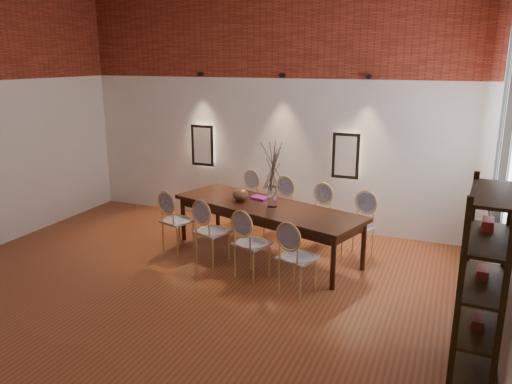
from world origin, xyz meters
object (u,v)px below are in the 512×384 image
at_px(chair_near_b, 212,231).
at_px(chair_far_b, 278,208).
at_px(chair_near_a, 178,221).
at_px(chair_near_d, 298,257).
at_px(chair_far_d, 358,227).
at_px(dining_table, 266,230).
at_px(chair_far_a, 244,200).
at_px(chair_near_c, 252,243).
at_px(chair_far_c, 316,216).
at_px(bowl, 240,195).
at_px(shelving_rack, 482,283).
at_px(vase, 272,197).
at_px(book, 260,198).

bearing_deg(chair_near_b, chair_far_b, 90.00).
height_order(chair_near_a, chair_near_d, same).
distance_m(chair_near_d, chair_far_d, 1.50).
distance_m(dining_table, chair_far_a, 1.34).
distance_m(chair_near_c, chair_near_d, 0.73).
bearing_deg(chair_far_d, chair_near_c, 63.99).
xyz_separation_m(chair_far_a, chair_far_c, (1.40, -0.45, 0.00)).
distance_m(chair_far_b, bowl, 0.89).
height_order(chair_far_c, shelving_rack, shelving_rack).
distance_m(chair_near_d, bowl, 1.75).
height_order(vase, book, vase).
xyz_separation_m(chair_far_a, vase, (0.92, -1.08, 0.43)).
bearing_deg(chair_near_b, chair_far_d, 45.70).
height_order(chair_near_c, chair_far_d, same).
distance_m(dining_table, vase, 0.54).
bearing_deg(chair_far_a, vase, 148.14).
bearing_deg(chair_far_c, vase, 71.08).
xyz_separation_m(dining_table, book, (-0.21, 0.29, 0.39)).
bearing_deg(dining_table, book, 144.42).
bearing_deg(book, chair_near_d, -52.35).
bearing_deg(bowl, chair_near_c, -57.97).
height_order(chair_far_d, shelving_rack, shelving_rack).
xyz_separation_m(chair_near_c, shelving_rack, (2.70, -1.17, 0.43)).
xyz_separation_m(chair_far_a, chair_far_b, (0.70, -0.22, 0.00)).
distance_m(chair_near_c, chair_far_a, 2.10).
height_order(chair_near_a, chair_far_b, same).
height_order(dining_table, vase, vase).
distance_m(chair_near_d, vase, 1.32).
relative_size(dining_table, chair_near_a, 3.12).
xyz_separation_m(dining_table, vase, (0.10, -0.03, 0.53)).
bearing_deg(chair_near_d, chair_far_d, 90.00).
bearing_deg(chair_near_c, vase, 108.92).
relative_size(chair_far_b, vase, 3.13).
xyz_separation_m(dining_table, chair_far_d, (1.28, 0.38, 0.09)).
height_order(vase, shelving_rack, shelving_rack).
distance_m(chair_near_a, chair_near_d, 2.20).
bearing_deg(shelving_rack, chair_near_b, 161.34).
relative_size(chair_far_b, book, 3.62).
xyz_separation_m(chair_far_a, shelving_rack, (3.64, -3.04, 0.43)).
xyz_separation_m(chair_near_a, chair_far_d, (2.55, 0.76, 0.00)).
bearing_deg(chair_near_c, chair_near_a, 180.00).
bearing_deg(chair_far_c, dining_table, 63.99).
bearing_deg(bowl, chair_far_b, 65.43).
height_order(chair_far_c, bowl, chair_far_c).
distance_m(chair_near_c, chair_far_b, 1.67).
relative_size(chair_near_a, book, 3.62).
bearing_deg(dining_table, chair_near_a, -145.66).
relative_size(chair_far_d, bowl, 3.92).
bearing_deg(chair_near_a, chair_far_d, 34.34).
height_order(chair_near_c, book, chair_near_c).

